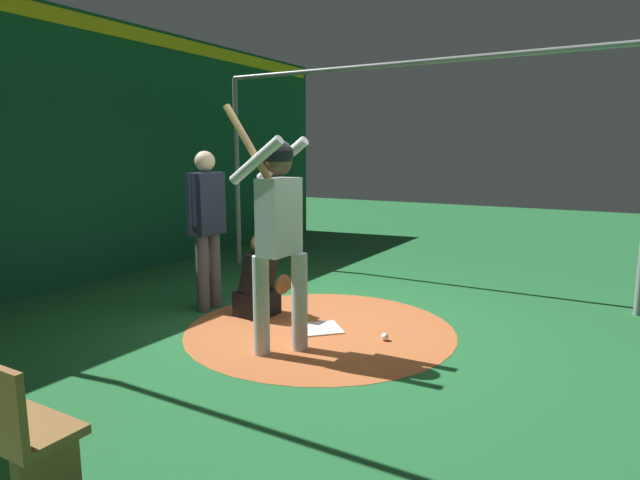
{
  "coord_description": "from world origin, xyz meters",
  "views": [
    {
      "loc": [
        2.69,
        -4.62,
        1.84
      ],
      "look_at": [
        0.0,
        0.0,
        0.95
      ],
      "focal_mm": 29.88,
      "sensor_mm": 36.0,
      "label": 1
    }
  ],
  "objects_px": {
    "home_plate": "(320,328)",
    "catcher": "(260,284)",
    "baseball_0": "(385,337)",
    "batter": "(278,223)",
    "umpire": "(207,221)"
  },
  "relations": [
    {
      "from": "home_plate",
      "to": "catcher",
      "type": "relative_size",
      "value": 0.45
    },
    {
      "from": "batter",
      "to": "baseball_0",
      "type": "relative_size",
      "value": 30.5
    },
    {
      "from": "home_plate",
      "to": "batter",
      "type": "distance_m",
      "value": 1.4
    },
    {
      "from": "home_plate",
      "to": "baseball_0",
      "type": "bearing_deg",
      "value": 1.74
    },
    {
      "from": "batter",
      "to": "catcher",
      "type": "xyz_separation_m",
      "value": [
        -0.82,
        0.8,
        -0.84
      ]
    },
    {
      "from": "home_plate",
      "to": "catcher",
      "type": "height_order",
      "value": "catcher"
    },
    {
      "from": "home_plate",
      "to": "catcher",
      "type": "distance_m",
      "value": 0.9
    },
    {
      "from": "batter",
      "to": "catcher",
      "type": "relative_size",
      "value": 2.4
    },
    {
      "from": "batter",
      "to": "catcher",
      "type": "height_order",
      "value": "batter"
    },
    {
      "from": "catcher",
      "to": "home_plate",
      "type": "bearing_deg",
      "value": -5.13
    },
    {
      "from": "catcher",
      "to": "umpire",
      "type": "relative_size",
      "value": 0.51
    },
    {
      "from": "home_plate",
      "to": "baseball_0",
      "type": "relative_size",
      "value": 5.68
    },
    {
      "from": "umpire",
      "to": "baseball_0",
      "type": "height_order",
      "value": "umpire"
    },
    {
      "from": "catcher",
      "to": "baseball_0",
      "type": "distance_m",
      "value": 1.58
    },
    {
      "from": "home_plate",
      "to": "umpire",
      "type": "height_order",
      "value": "umpire"
    }
  ]
}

